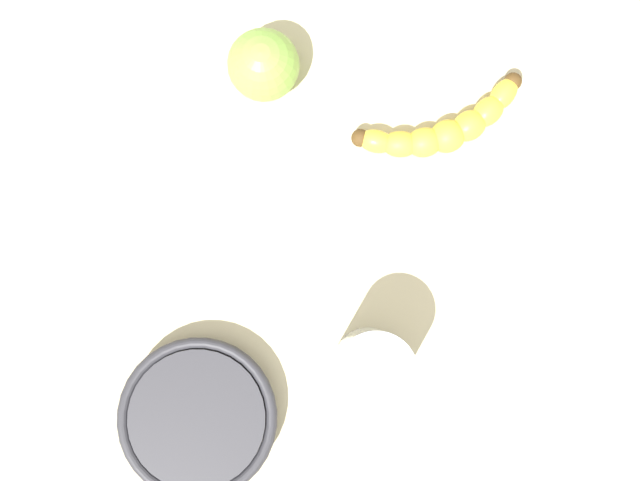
{
  "coord_description": "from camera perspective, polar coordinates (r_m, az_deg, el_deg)",
  "views": [
    {
      "loc": [
        -3.11,
        -5.01,
        80.87
      ],
      "look_at": [
        0.03,
        0.92,
        5.0
      ],
      "focal_mm": 40.05,
      "sensor_mm": 36.0,
      "label": 1
    }
  ],
  "objects": [
    {
      "name": "banana",
      "position": [
        0.8,
        9.9,
        8.82
      ],
      "size": [
        19.7,
        7.38,
        3.59
      ],
      "rotation": [
        0.0,
        0.0,
        6.16
      ],
      "color": "yellow",
      "rests_on": "wooden_tabletop"
    },
    {
      "name": "green_apple_fruit",
      "position": [
        0.78,
        -4.53,
        13.81
      ],
      "size": [
        7.74,
        7.74,
        7.74
      ],
      "primitive_type": "sphere",
      "color": "#84B747",
      "rests_on": "wooden_tabletop"
    },
    {
      "name": "smoothie_glass",
      "position": [
        0.73,
        4.21,
        -10.11
      ],
      "size": [
        7.85,
        7.85,
        10.66
      ],
      "color": "silver",
      "rests_on": "wooden_tabletop"
    },
    {
      "name": "wooden_tabletop",
      "position": [
        0.8,
        0.29,
        -0.82
      ],
      "size": [
        120.0,
        120.0,
        3.0
      ],
      "primitive_type": "cube",
      "color": "beige",
      "rests_on": "ground"
    },
    {
      "name": "ceramic_bowl",
      "position": [
        0.78,
        -9.68,
        -13.73
      ],
      "size": [
        16.63,
        16.63,
        3.61
      ],
      "color": "#2D2D33",
      "rests_on": "wooden_tabletop"
    }
  ]
}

